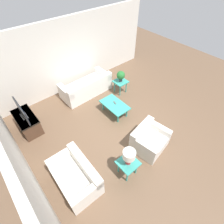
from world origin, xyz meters
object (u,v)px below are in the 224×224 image
(table_lamp, at_px, (129,156))
(sofa, at_px, (87,87))
(tv_stand_chest, at_px, (27,122))
(potted_plant, at_px, (121,75))
(armchair, at_px, (149,140))
(coffee_table, at_px, (115,105))
(side_table_plant, at_px, (120,83))
(television, at_px, (21,111))
(loveseat, at_px, (76,176))
(side_table_lamp, at_px, (128,164))

(table_lamp, bearing_deg, sofa, -17.73)
(tv_stand_chest, distance_m, potted_plant, 3.66)
(armchair, relative_size, potted_plant, 2.50)
(coffee_table, distance_m, side_table_plant, 1.24)
(sofa, distance_m, table_lamp, 3.72)
(armchair, distance_m, television, 3.93)
(sofa, bearing_deg, coffee_table, 93.10)
(sofa, bearing_deg, side_table_plant, 142.43)
(loveseat, distance_m, television, 2.62)
(television, bearing_deg, sofa, -83.54)
(side_table_plant, distance_m, television, 3.65)
(side_table_plant, relative_size, side_table_lamp, 1.00)
(side_table_lamp, bearing_deg, television, 23.53)
(sofa, distance_m, television, 2.59)
(tv_stand_chest, bearing_deg, armchair, -140.67)
(coffee_table, height_order, potted_plant, potted_plant)
(side_table_lamp, bearing_deg, sofa, -17.73)
(sofa, bearing_deg, side_table_lamp, 71.28)
(loveseat, relative_size, television, 1.36)
(tv_stand_chest, height_order, television, television)
(side_table_plant, xyz_separation_m, side_table_lamp, (-2.70, 2.20, 0.00))
(coffee_table, relative_size, table_lamp, 2.09)
(sofa, bearing_deg, potted_plant, 142.43)
(loveseat, bearing_deg, television, -173.23)
(potted_plant, xyz_separation_m, table_lamp, (-2.70, 2.20, 0.07))
(armchair, distance_m, potted_plant, 2.78)
(sofa, relative_size, coffee_table, 1.95)
(sofa, bearing_deg, tv_stand_chest, 5.48)
(tv_stand_chest, distance_m, television, 0.51)
(loveseat, relative_size, table_lamp, 2.81)
(loveseat, bearing_deg, side_table_lamp, 61.83)
(armchair, bearing_deg, sofa, 79.69)
(side_table_lamp, xyz_separation_m, potted_plant, (2.70, -2.20, 0.35))
(sofa, distance_m, armchair, 3.29)
(side_table_lamp, distance_m, potted_plant, 3.50)
(sofa, height_order, television, television)
(coffee_table, height_order, tv_stand_chest, tv_stand_chest)
(side_table_plant, xyz_separation_m, table_lamp, (-2.70, 2.20, 0.42))
(side_table_plant, bearing_deg, side_table_lamp, 140.80)
(loveseat, relative_size, potted_plant, 3.15)
(side_table_plant, height_order, potted_plant, potted_plant)
(tv_stand_chest, xyz_separation_m, television, (0.00, 0.00, 0.51))
(side_table_plant, xyz_separation_m, tv_stand_chest, (0.52, 3.59, -0.13))
(loveseat, height_order, potted_plant, potted_plant)
(television, bearing_deg, table_lamp, -156.47)
(coffee_table, distance_m, potted_plant, 1.30)
(loveseat, height_order, table_lamp, table_lamp)
(sofa, distance_m, potted_plant, 1.44)
(side_table_plant, distance_m, potted_plant, 0.35)
(side_table_lamp, height_order, potted_plant, potted_plant)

